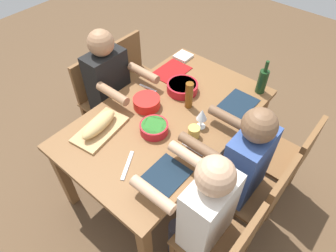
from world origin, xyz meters
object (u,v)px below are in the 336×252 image
diner_far_center (240,163)px  napkin_stack (183,56)px  wine_bottle (262,81)px  wine_glass (202,115)px  cutting_board (100,130)px  bread_loaf (99,124)px  chair_near_left (135,74)px  chair_far_right (223,245)px  dining_table (168,124)px  chair_far_left (286,157)px  chair_far_center (258,196)px  chair_near_center (101,96)px  cup_far_center (194,132)px  serving_bowl_greens (154,128)px  serving_bowl_fruit (147,102)px  beer_bottle (189,95)px  serving_bowl_salad (182,87)px  diner_near_center (112,86)px  diner_far_right (202,210)px

diner_far_center → napkin_stack: bearing=-123.7°
wine_bottle → wine_glass: bearing=-12.1°
cutting_board → bread_loaf: bearing=0.0°
chair_near_left → cutting_board: chair_near_left is taller
cutting_board → napkin_stack: bearing=-174.0°
chair_far_right → chair_near_left: (-0.88, -1.63, 0.00)m
chair_near_left → dining_table: bearing=61.6°
bread_loaf → wine_glass: 0.72m
bread_loaf → wine_bottle: size_ratio=1.10×
chair_far_left → chair_near_left: same height
bread_loaf → chair_far_center: bearing=111.4°
chair_far_right → cutting_board: size_ratio=2.12×
chair_near_center → cutting_board: chair_near_center is taller
cup_far_center → napkin_stack: (-0.72, -0.66, -0.03)m
chair_far_right → cutting_board: bearing=-90.8°
bread_loaf → wine_bottle: 1.31m
cutting_board → bread_loaf: 0.06m
chair_far_center → chair_near_left: size_ratio=1.00×
serving_bowl_greens → cutting_board: 0.39m
wine_glass → serving_bowl_fruit: bearing=-78.1°
dining_table → beer_bottle: (-0.18, 0.05, 0.20)m
wine_bottle → bread_loaf: bearing=-30.4°
chair_near_left → cup_far_center: 1.23m
serving_bowl_greens → chair_near_left: bearing=-126.6°
diner_far_center → bread_loaf: (0.43, -0.91, 0.11)m
cutting_board → chair_far_center: bearing=111.4°
chair_far_center → bread_loaf: same height
serving_bowl_salad → chair_near_center: bearing=-67.5°
diner_near_center → beer_bottle: 0.72m
cutting_board → chair_far_left: bearing=128.5°
diner_near_center → chair_far_right: bearing=73.1°
dining_table → napkin_stack: bearing=-150.2°
serving_bowl_greens → cutting_board: serving_bowl_greens is taller
chair_far_left → diner_far_right: (0.88, -0.18, 0.21)m
serving_bowl_greens → diner_far_center: bearing=106.9°
serving_bowl_salad → beer_bottle: (0.11, 0.15, 0.07)m
diner_far_right → beer_bottle: diner_far_right is taller
beer_bottle → chair_far_left: bearing=108.6°
chair_near_center → serving_bowl_fruit: (0.03, 0.62, 0.30)m
chair_far_left → beer_bottle: size_ratio=3.86×
dining_table → napkin_stack: size_ratio=11.47×
wine_glass → diner_far_right: bearing=36.8°
chair_near_center → napkin_stack: bearing=148.1°
chair_far_center → wine_bottle: (-0.70, -0.43, 0.37)m
chair_far_center → diner_near_center: (-0.00, -1.45, 0.21)m
dining_table → chair_near_left: chair_near_left is taller
chair_far_right → serving_bowl_fruit: chair_far_right is taller
diner_near_center → cutting_board: bearing=40.0°
beer_bottle → wine_glass: bearing=59.9°
chair_far_right → serving_bowl_greens: chair_far_right is taller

